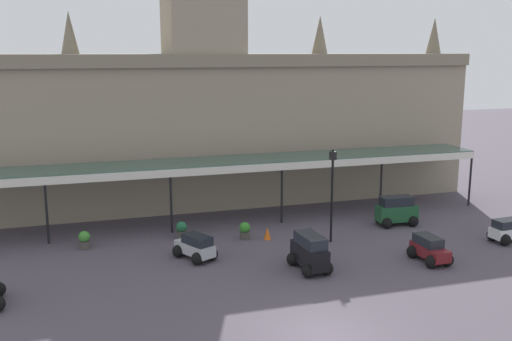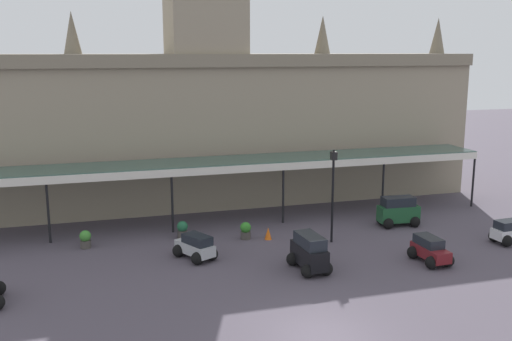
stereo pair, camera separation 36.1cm
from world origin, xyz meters
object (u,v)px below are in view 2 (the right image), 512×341
traffic_cone (268,233)px  victorian_lamppost (333,185)px  car_silver_estate (195,248)px  car_white_estate (512,233)px  car_black_van (309,254)px  planter_forecourt_centre (182,229)px  planter_near_kerb (85,239)px  car_maroon_estate (430,251)px  planter_by_canopy (246,230)px  car_green_van (398,213)px

traffic_cone → victorian_lamppost: bearing=-24.2°
car_silver_estate → car_white_estate: bearing=-8.0°
car_black_van → planter_forecourt_centre: bearing=127.0°
planter_near_kerb → car_black_van: bearing=-32.0°
car_maroon_estate → planter_by_canopy: size_ratio=2.37×
car_silver_estate → car_white_estate: size_ratio=1.05×
planter_forecourt_centre → car_white_estate: bearing=-19.1°
car_black_van → victorian_lamppost: victorian_lamppost is taller
car_black_van → planter_forecourt_centre: size_ratio=2.56×
traffic_cone → planter_by_canopy: size_ratio=0.70×
car_maroon_estate → car_black_van: bearing=173.7°
car_white_estate → victorian_lamppost: bearing=163.0°
planter_forecourt_centre → planter_by_canopy: bearing=-19.6°
victorian_lamppost → car_green_van: bearing=18.6°
car_silver_estate → car_green_van: (12.64, 2.17, 0.24)m
victorian_lamppost → planter_near_kerb: bearing=167.8°
car_black_van → car_maroon_estate: car_black_van is taller
planter_forecourt_centre → traffic_cone: bearing=-19.6°
planter_forecourt_centre → planter_near_kerb: bearing=-177.3°
car_silver_estate → planter_near_kerb: 6.20m
car_silver_estate → victorian_lamppost: 8.05m
car_maroon_estate → planter_near_kerb: bearing=156.6°
car_white_estate → traffic_cone: 13.23m
car_silver_estate → car_black_van: 5.79m
car_maroon_estate → traffic_cone: size_ratio=3.39×
car_white_estate → planter_forecourt_centre: bearing=160.9°
traffic_cone → planter_near_kerb: (-9.71, 1.35, 0.15)m
planter_by_canopy → planter_forecourt_centre: same height
car_black_van → car_maroon_estate: size_ratio=1.08×
car_white_estate → victorian_lamppost: (-9.34, 2.86, 2.61)m
car_white_estate → planter_forecourt_centre: size_ratio=2.40×
car_white_estate → planter_near_kerb: bearing=165.8°
car_maroon_estate → victorian_lamppost: size_ratio=0.44×
car_black_van → car_silver_estate: bearing=147.6°
car_silver_estate → planter_near_kerb: (-5.28, 3.25, -0.07)m
car_white_estate → planter_by_canopy: car_white_estate is taller
car_silver_estate → planter_forecourt_centre: bearing=91.3°
planter_by_canopy → planter_forecourt_centre: (-3.33, 1.18, 0.00)m
car_white_estate → traffic_cone: bearing=161.1°
car_silver_estate → traffic_cone: 4.82m
victorian_lamppost → planter_forecourt_centre: 8.69m
planter_by_canopy → car_white_estate: bearing=-18.9°
car_maroon_estate → planter_by_canopy: 9.85m
car_green_van → car_silver_estate: bearing=-170.3°
car_silver_estate → planter_by_canopy: car_silver_estate is taller
car_green_van → car_white_estate: bearing=-46.6°
car_maroon_estate → planter_forecourt_centre: (-11.07, 7.28, -0.07)m
car_black_van → planter_by_canopy: (-1.64, 5.42, -0.32)m
car_maroon_estate → car_white_estate: (5.96, 1.39, 0.00)m
car_silver_estate → victorian_lamppost: (7.60, 0.47, 2.61)m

